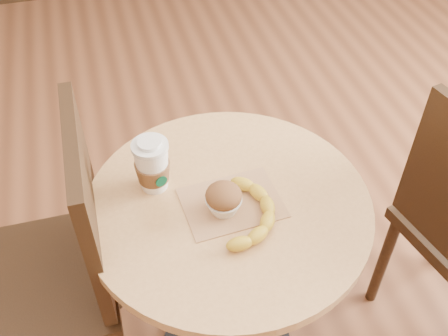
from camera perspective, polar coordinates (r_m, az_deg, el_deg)
The scene contains 6 objects.
cafe_table at distance 1.47m, azimuth 0.42°, elevation -9.23°, with size 0.72×0.72×0.75m.
chair_left at distance 1.51m, azimuth -17.83°, elevation -10.27°, with size 0.43×0.43×0.98m.
kraft_bag at distance 1.30m, azimuth 0.86°, elevation -3.80°, with size 0.24×0.18×0.00m, color #AC7C53.
coffee_cup at distance 1.30m, azimuth -7.80°, elevation 0.15°, with size 0.09×0.09×0.15m.
muffin at distance 1.25m, azimuth -0.04°, elevation -3.42°, with size 0.09×0.09×0.08m.
banana at distance 1.26m, azimuth 2.69°, elevation -4.67°, with size 0.16×0.24×0.03m, color gold, non-canonical shape.
Camera 1 is at (-0.24, -0.77, 1.72)m, focal length 42.00 mm.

